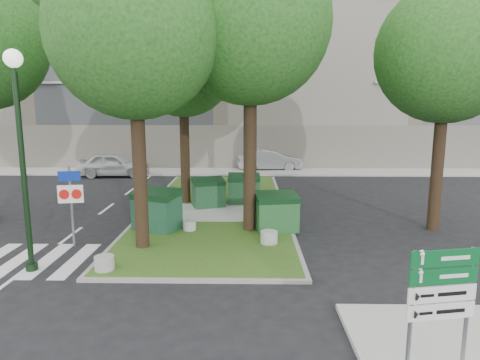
{
  "coord_description": "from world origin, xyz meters",
  "views": [
    {
      "loc": [
        1.92,
        -10.85,
        4.73
      ],
      "look_at": [
        1.66,
        4.4,
        2.0
      ],
      "focal_mm": 32.0,
      "sensor_mm": 36.0,
      "label": 1
    }
  ],
  "objects_px": {
    "dumpster_b": "(208,193)",
    "directional_sign": "(441,296)",
    "traffic_sign_pole": "(71,195)",
    "car_silver": "(269,160)",
    "tree_median_far": "(255,33)",
    "tree_street_right": "(450,39)",
    "litter_bin": "(266,200)",
    "dumpster_a": "(157,210)",
    "bollard_left": "(104,263)",
    "dumpster_c": "(244,189)",
    "street_lamp": "(20,136)",
    "dumpster_d": "(277,212)",
    "tree_median_near_right": "(253,7)",
    "tree_median_mid": "(185,53)",
    "car_white": "(114,165)",
    "bollard_right": "(269,237)",
    "bollard_mid": "(189,225)",
    "tree_median_near_left": "(137,16)"
  },
  "relations": [
    {
      "from": "dumpster_b",
      "to": "directional_sign",
      "type": "relative_size",
      "value": 0.7
    },
    {
      "from": "bollard_left",
      "to": "dumpster_b",
      "type": "bearing_deg",
      "value": 73.32
    },
    {
      "from": "litter_bin",
      "to": "car_silver",
      "type": "relative_size",
      "value": 0.17
    },
    {
      "from": "tree_median_near_right",
      "to": "tree_median_mid",
      "type": "xyz_separation_m",
      "value": [
        -3.0,
        4.5,
        -1.01
      ]
    },
    {
      "from": "dumpster_b",
      "to": "car_silver",
      "type": "height_order",
      "value": "car_silver"
    },
    {
      "from": "tree_median_near_left",
      "to": "traffic_sign_pole",
      "type": "relative_size",
      "value": 3.87
    },
    {
      "from": "bollard_mid",
      "to": "car_silver",
      "type": "height_order",
      "value": "car_silver"
    },
    {
      "from": "bollard_left",
      "to": "traffic_sign_pole",
      "type": "bearing_deg",
      "value": 127.58
    },
    {
      "from": "litter_bin",
      "to": "car_white",
      "type": "height_order",
      "value": "car_white"
    },
    {
      "from": "tree_median_near_right",
      "to": "traffic_sign_pole",
      "type": "bearing_deg",
      "value": -164.14
    },
    {
      "from": "dumpster_b",
      "to": "street_lamp",
      "type": "relative_size",
      "value": 0.27
    },
    {
      "from": "traffic_sign_pole",
      "to": "dumpster_a",
      "type": "bearing_deg",
      "value": 23.92
    },
    {
      "from": "dumpster_b",
      "to": "dumpster_d",
      "type": "bearing_deg",
      "value": -70.59
    },
    {
      "from": "tree_street_right",
      "to": "tree_median_near_right",
      "type": "bearing_deg",
      "value": -175.91
    },
    {
      "from": "tree_street_right",
      "to": "dumpster_b",
      "type": "xyz_separation_m",
      "value": [
        -8.92,
        3.0,
        -6.23
      ]
    },
    {
      "from": "directional_sign",
      "to": "dumpster_c",
      "type": "bearing_deg",
      "value": 93.67
    },
    {
      "from": "tree_median_near_right",
      "to": "street_lamp",
      "type": "distance_m",
      "value": 8.5
    },
    {
      "from": "dumpster_a",
      "to": "directional_sign",
      "type": "xyz_separation_m",
      "value": [
        6.46,
        -8.89,
        0.84
      ]
    },
    {
      "from": "dumpster_a",
      "to": "car_silver",
      "type": "relative_size",
      "value": 0.43
    },
    {
      "from": "tree_street_right",
      "to": "dumpster_a",
      "type": "relative_size",
      "value": 5.19
    },
    {
      "from": "bollard_right",
      "to": "traffic_sign_pole",
      "type": "relative_size",
      "value": 0.21
    },
    {
      "from": "dumpster_d",
      "to": "litter_bin",
      "type": "xyz_separation_m",
      "value": [
        -0.22,
        3.33,
        -0.29
      ]
    },
    {
      "from": "tree_street_right",
      "to": "dumpster_d",
      "type": "bearing_deg",
      "value": -173.76
    },
    {
      "from": "tree_median_far",
      "to": "directional_sign",
      "type": "distance_m",
      "value": 17.95
    },
    {
      "from": "tree_median_far",
      "to": "tree_street_right",
      "type": "distance_m",
      "value": 9.85
    },
    {
      "from": "litter_bin",
      "to": "directional_sign",
      "type": "distance_m",
      "value": 12.38
    },
    {
      "from": "dumpster_a",
      "to": "directional_sign",
      "type": "height_order",
      "value": "directional_sign"
    },
    {
      "from": "tree_street_right",
      "to": "car_silver",
      "type": "bearing_deg",
      "value": 111.16
    },
    {
      "from": "traffic_sign_pole",
      "to": "car_silver",
      "type": "bearing_deg",
      "value": 56.38
    },
    {
      "from": "car_white",
      "to": "dumpster_b",
      "type": "bearing_deg",
      "value": -144.31
    },
    {
      "from": "dumpster_b",
      "to": "dumpster_c",
      "type": "height_order",
      "value": "dumpster_c"
    },
    {
      "from": "dumpster_c",
      "to": "car_silver",
      "type": "bearing_deg",
      "value": 80.4
    },
    {
      "from": "dumpster_a",
      "to": "bollard_right",
      "type": "xyz_separation_m",
      "value": [
        4.09,
        -1.6,
        -0.52
      ]
    },
    {
      "from": "tree_median_far",
      "to": "dumpster_d",
      "type": "relative_size",
      "value": 7.06
    },
    {
      "from": "tree_median_mid",
      "to": "litter_bin",
      "type": "distance_m",
      "value": 7.57
    },
    {
      "from": "street_lamp",
      "to": "traffic_sign_pole",
      "type": "relative_size",
      "value": 2.26
    },
    {
      "from": "car_white",
      "to": "dumpster_d",
      "type": "bearing_deg",
      "value": -144.62
    },
    {
      "from": "tree_median_far",
      "to": "bollard_mid",
      "type": "xyz_separation_m",
      "value": [
        -2.51,
        -7.67,
        -8.02
      ]
    },
    {
      "from": "litter_bin",
      "to": "tree_street_right",
      "type": "bearing_deg",
      "value": -22.87
    },
    {
      "from": "tree_median_near_left",
      "to": "bollard_right",
      "type": "height_order",
      "value": "tree_median_near_left"
    },
    {
      "from": "tree_median_far",
      "to": "street_lamp",
      "type": "xyz_separation_m",
      "value": [
        -6.56,
        -11.36,
        -4.45
      ]
    },
    {
      "from": "traffic_sign_pole",
      "to": "tree_median_near_left",
      "type": "bearing_deg",
      "value": -16.36
    },
    {
      "from": "car_silver",
      "to": "tree_median_far",
      "type": "bearing_deg",
      "value": 164.61
    },
    {
      "from": "tree_median_near_right",
      "to": "tree_street_right",
      "type": "xyz_separation_m",
      "value": [
        7.0,
        0.5,
        -1.0
      ]
    },
    {
      "from": "bollard_mid",
      "to": "litter_bin",
      "type": "bearing_deg",
      "value": 48.05
    },
    {
      "from": "bollard_left",
      "to": "bollard_right",
      "type": "distance_m",
      "value": 5.32
    },
    {
      "from": "dumpster_d",
      "to": "directional_sign",
      "type": "distance_m",
      "value": 9.06
    },
    {
      "from": "tree_median_far",
      "to": "dumpster_d",
      "type": "height_order",
      "value": "tree_median_far"
    },
    {
      "from": "tree_median_mid",
      "to": "dumpster_d",
      "type": "relative_size",
      "value": 5.91
    },
    {
      "from": "dumpster_d",
      "to": "tree_median_near_right",
      "type": "bearing_deg",
      "value": 160.0
    }
  ]
}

